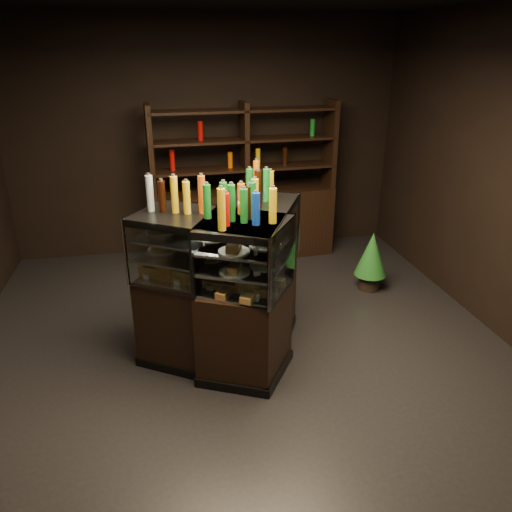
{
  "coord_description": "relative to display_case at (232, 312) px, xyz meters",
  "views": [
    {
      "loc": [
        -0.61,
        -4.04,
        2.58
      ],
      "look_at": [
        0.1,
        -0.38,
        1.03
      ],
      "focal_mm": 35.0,
      "sensor_mm": 36.0,
      "label": 1
    }
  ],
  "objects": [
    {
      "name": "food_display",
      "position": [
        0.0,
        -0.01,
        0.54
      ],
      "size": [
        1.21,
        1.13,
        0.42
      ],
      "color": "#CB9449",
      "rests_on": "display_case"
    },
    {
      "name": "back_shelving",
      "position": [
        0.5,
        2.3,
        0.15
      ],
      "size": [
        2.35,
        0.56,
        2.0
      ],
      "rotation": [
        0.0,
        0.0,
        0.06
      ],
      "color": "black",
      "rests_on": "ground"
    },
    {
      "name": "display_case",
      "position": [
        0.0,
        0.0,
        0.0
      ],
      "size": [
        1.59,
        1.4,
        1.37
      ],
      "rotation": [
        0.0,
        0.0,
        0.28
      ],
      "color": "black",
      "rests_on": "ground"
    },
    {
      "name": "potted_conifer",
      "position": [
        1.75,
        1.07,
        -0.01
      ],
      "size": [
        0.37,
        0.37,
        0.78
      ],
      "rotation": [
        0.0,
        0.0,
        0.4
      ],
      "color": "black",
      "rests_on": "ground"
    },
    {
      "name": "room_shell",
      "position": [
        0.08,
        0.25,
        1.48
      ],
      "size": [
        5.02,
        5.02,
        3.01
      ],
      "color": "black",
      "rests_on": "ground"
    },
    {
      "name": "bottles_top",
      "position": [
        -0.0,
        0.0,
        1.04
      ],
      "size": [
        1.05,
        0.99,
        0.3
      ],
      "color": "silver",
      "rests_on": "display_case"
    },
    {
      "name": "ground",
      "position": [
        0.08,
        0.25,
        -0.46
      ],
      "size": [
        5.0,
        5.0,
        0.0
      ],
      "primitive_type": "plane",
      "color": "black",
      "rests_on": "ground"
    }
  ]
}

